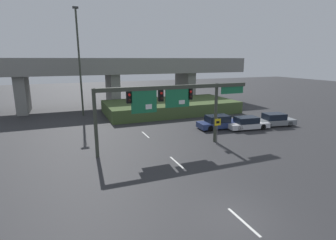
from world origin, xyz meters
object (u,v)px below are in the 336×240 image
object	(u,v)px
speed_limit_sign	(217,128)
parked_sedan_mid_right	(247,123)
parked_sedan_far_right	(275,120)
signal_gantry	(170,98)
highway_light_pole_near	(79,61)
parked_sedan_near_right	(218,122)

from	to	relation	value
speed_limit_sign	parked_sedan_mid_right	world-z (taller)	speed_limit_sign
parked_sedan_far_right	signal_gantry	bearing A→B (deg)	-160.42
highway_light_pole_near	parked_sedan_near_right	xyz separation A→B (m)	(13.33, -12.52, -6.61)
highway_light_pole_near	parked_sedan_far_right	xyz separation A→B (m)	(20.05, -13.85, -6.62)
parked_sedan_mid_right	parked_sedan_far_right	world-z (taller)	parked_sedan_far_right
parked_sedan_near_right	parked_sedan_far_right	world-z (taller)	parked_sedan_near_right
parked_sedan_near_right	parked_sedan_mid_right	bearing A→B (deg)	-22.87
signal_gantry	parked_sedan_far_right	bearing A→B (deg)	10.58
parked_sedan_mid_right	signal_gantry	bearing A→B (deg)	-159.62
parked_sedan_near_right	parked_sedan_mid_right	distance (m)	3.11
speed_limit_sign	signal_gantry	bearing A→B (deg)	169.20
highway_light_pole_near	signal_gantry	bearing A→B (deg)	-70.20
speed_limit_sign	parked_sedan_mid_right	distance (m)	6.93
parked_sedan_far_right	highway_light_pole_near	bearing A→B (deg)	154.36
signal_gantry	parked_sedan_near_right	distance (m)	9.14
signal_gantry	highway_light_pole_near	size ratio (longest dim) A/B	0.99
signal_gantry	parked_sedan_near_right	bearing A→B (deg)	28.23
signal_gantry	speed_limit_sign	world-z (taller)	signal_gantry
parked_sedan_mid_right	parked_sedan_far_right	xyz separation A→B (m)	(3.93, 0.06, 0.03)
parked_sedan_near_right	parked_sedan_far_right	distance (m)	6.85
speed_limit_sign	parked_sedan_near_right	xyz separation A→B (m)	(3.19, 4.77, -0.90)
speed_limit_sign	highway_light_pole_near	size ratio (longest dim) A/B	0.17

